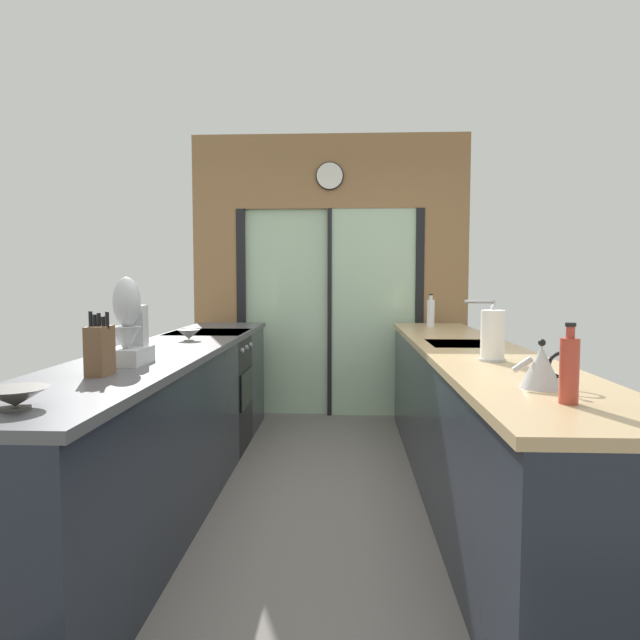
{
  "coord_description": "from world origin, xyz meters",
  "views": [
    {
      "loc": [
        0.15,
        -3.06,
        1.33
      ],
      "look_at": [
        -0.03,
        0.92,
        1.04
      ],
      "focal_mm": 31.68,
      "sensor_mm": 36.0,
      "label": 1
    }
  ],
  "objects_px": {
    "kettle": "(542,367)",
    "soap_bottle_far": "(431,312)",
    "stand_mixer": "(128,331)",
    "mixing_bowl_far": "(189,335)",
    "knife_block": "(100,350)",
    "oven_range": "(209,391)",
    "soap_bottle_near": "(569,369)",
    "paper_towel_roll": "(493,336)",
    "mixing_bowl_near": "(15,397)"
  },
  "relations": [
    {
      "from": "mixing_bowl_near",
      "to": "paper_towel_roll",
      "type": "distance_m",
      "value": 2.11
    },
    {
      "from": "knife_block",
      "to": "paper_towel_roll",
      "type": "height_order",
      "value": "paper_towel_roll"
    },
    {
      "from": "oven_range",
      "to": "mixing_bowl_far",
      "type": "distance_m",
      "value": 0.8
    },
    {
      "from": "stand_mixer",
      "to": "soap_bottle_far",
      "type": "distance_m",
      "value": 2.87
    },
    {
      "from": "stand_mixer",
      "to": "soap_bottle_far",
      "type": "bearing_deg",
      "value": 51.64
    },
    {
      "from": "oven_range",
      "to": "mixing_bowl_near",
      "type": "height_order",
      "value": "mixing_bowl_near"
    },
    {
      "from": "mixing_bowl_near",
      "to": "soap_bottle_near",
      "type": "height_order",
      "value": "soap_bottle_near"
    },
    {
      "from": "stand_mixer",
      "to": "paper_towel_roll",
      "type": "relative_size",
      "value": 1.48
    },
    {
      "from": "knife_block",
      "to": "soap_bottle_near",
      "type": "xyz_separation_m",
      "value": [
        1.78,
        -0.47,
        0.01
      ]
    },
    {
      "from": "stand_mixer",
      "to": "soap_bottle_near",
      "type": "xyz_separation_m",
      "value": [
        1.78,
        -0.79,
        -0.05
      ]
    },
    {
      "from": "stand_mixer",
      "to": "kettle",
      "type": "xyz_separation_m",
      "value": [
        1.78,
        -0.52,
        -0.08
      ]
    },
    {
      "from": "kettle",
      "to": "paper_towel_roll",
      "type": "height_order",
      "value": "paper_towel_roll"
    },
    {
      "from": "kettle",
      "to": "oven_range",
      "type": "bearing_deg",
      "value": 129.57
    },
    {
      "from": "mixing_bowl_near",
      "to": "soap_bottle_near",
      "type": "distance_m",
      "value": 1.79
    },
    {
      "from": "knife_block",
      "to": "kettle",
      "type": "height_order",
      "value": "knife_block"
    },
    {
      "from": "stand_mixer",
      "to": "soap_bottle_far",
      "type": "xyz_separation_m",
      "value": [
        1.78,
        2.25,
        -0.04
      ]
    },
    {
      "from": "kettle",
      "to": "mixing_bowl_near",
      "type": "bearing_deg",
      "value": -166.78
    },
    {
      "from": "stand_mixer",
      "to": "kettle",
      "type": "bearing_deg",
      "value": -16.34
    },
    {
      "from": "oven_range",
      "to": "mixing_bowl_near",
      "type": "distance_m",
      "value": 2.65
    },
    {
      "from": "stand_mixer",
      "to": "paper_towel_roll",
      "type": "bearing_deg",
      "value": 5.93
    },
    {
      "from": "soap_bottle_near",
      "to": "soap_bottle_far",
      "type": "relative_size",
      "value": 0.95
    },
    {
      "from": "mixing_bowl_far",
      "to": "paper_towel_roll",
      "type": "bearing_deg",
      "value": -25.64
    },
    {
      "from": "mixing_bowl_near",
      "to": "soap_bottle_far",
      "type": "height_order",
      "value": "soap_bottle_far"
    },
    {
      "from": "kettle",
      "to": "paper_towel_roll",
      "type": "xyz_separation_m",
      "value": [
        -0.0,
        0.71,
        0.05
      ]
    },
    {
      "from": "soap_bottle_near",
      "to": "paper_towel_roll",
      "type": "bearing_deg",
      "value": 90.0
    },
    {
      "from": "soap_bottle_near",
      "to": "paper_towel_roll",
      "type": "xyz_separation_m",
      "value": [
        0.0,
        0.97,
        0.01
      ]
    },
    {
      "from": "mixing_bowl_near",
      "to": "mixing_bowl_far",
      "type": "relative_size",
      "value": 1.36
    },
    {
      "from": "oven_range",
      "to": "kettle",
      "type": "distance_m",
      "value": 2.88
    },
    {
      "from": "kettle",
      "to": "soap_bottle_far",
      "type": "relative_size",
      "value": 0.84
    },
    {
      "from": "soap_bottle_far",
      "to": "oven_range",
      "type": "bearing_deg",
      "value": -161.76
    },
    {
      "from": "oven_range",
      "to": "paper_towel_roll",
      "type": "distance_m",
      "value": 2.4
    },
    {
      "from": "oven_range",
      "to": "knife_block",
      "type": "relative_size",
      "value": 3.36
    },
    {
      "from": "mixing_bowl_near",
      "to": "soap_bottle_near",
      "type": "relative_size",
      "value": 0.77
    },
    {
      "from": "knife_block",
      "to": "soap_bottle_near",
      "type": "distance_m",
      "value": 1.84
    },
    {
      "from": "mixing_bowl_far",
      "to": "knife_block",
      "type": "height_order",
      "value": "knife_block"
    },
    {
      "from": "mixing_bowl_near",
      "to": "kettle",
      "type": "distance_m",
      "value": 1.83
    },
    {
      "from": "knife_block",
      "to": "soap_bottle_near",
      "type": "relative_size",
      "value": 1.02
    },
    {
      "from": "oven_range",
      "to": "stand_mixer",
      "type": "height_order",
      "value": "stand_mixer"
    },
    {
      "from": "soap_bottle_near",
      "to": "soap_bottle_far",
      "type": "xyz_separation_m",
      "value": [
        -0.0,
        3.04,
        0.01
      ]
    },
    {
      "from": "stand_mixer",
      "to": "oven_range",
      "type": "bearing_deg",
      "value": 90.64
    },
    {
      "from": "oven_range",
      "to": "soap_bottle_far",
      "type": "height_order",
      "value": "soap_bottle_far"
    },
    {
      "from": "oven_range",
      "to": "soap_bottle_near",
      "type": "distance_m",
      "value": 3.09
    },
    {
      "from": "kettle",
      "to": "soap_bottle_near",
      "type": "height_order",
      "value": "soap_bottle_near"
    },
    {
      "from": "mixing_bowl_near",
      "to": "kettle",
      "type": "xyz_separation_m",
      "value": [
        1.78,
        0.42,
        0.04
      ]
    },
    {
      "from": "stand_mixer",
      "to": "kettle",
      "type": "height_order",
      "value": "stand_mixer"
    },
    {
      "from": "mixing_bowl_near",
      "to": "knife_block",
      "type": "xyz_separation_m",
      "value": [
        -0.0,
        0.62,
        0.07
      ]
    },
    {
      "from": "oven_range",
      "to": "knife_block",
      "type": "bearing_deg",
      "value": -89.47
    },
    {
      "from": "stand_mixer",
      "to": "kettle",
      "type": "distance_m",
      "value": 1.86
    },
    {
      "from": "knife_block",
      "to": "kettle",
      "type": "distance_m",
      "value": 1.79
    },
    {
      "from": "oven_range",
      "to": "stand_mixer",
      "type": "xyz_separation_m",
      "value": [
        0.02,
        -1.66,
        0.63
      ]
    }
  ]
}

